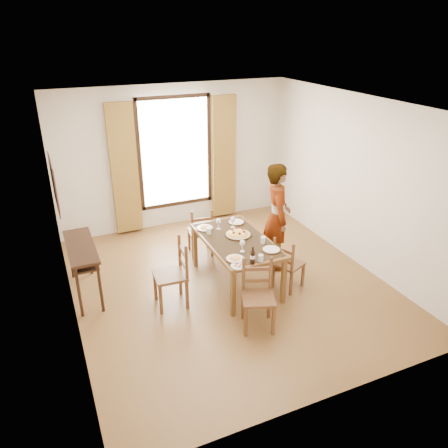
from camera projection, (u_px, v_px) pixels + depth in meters
name	position (u px, v px, depth m)	size (l,w,h in m)	color
ground	(228.00, 283.00, 6.75)	(5.00, 5.00, 0.00)	#502C19
room_shell	(225.00, 187.00, 6.20)	(4.60, 5.10, 2.74)	beige
console_table	(81.00, 253.00, 6.22)	(0.38, 1.20, 0.80)	black
dining_table	(236.00, 243.00, 6.48)	(0.90, 1.60, 0.76)	brown
chair_west	(173.00, 276.00, 6.08)	(0.46, 0.46, 0.98)	brown
chair_north	(201.00, 233.00, 7.44)	(0.44, 0.44, 0.88)	brown
chair_south	(258.00, 297.00, 5.64)	(0.53, 0.53, 0.93)	brown
chair_east	(288.00, 265.00, 6.48)	(0.50, 0.50, 0.85)	brown
man	(277.00, 217.00, 6.90)	(0.61, 0.74, 1.75)	gray
plate_sw	(235.00, 258.00, 5.88)	(0.27, 0.27, 0.05)	silver
plate_se	(271.00, 249.00, 6.12)	(0.27, 0.27, 0.05)	silver
plate_nw	(205.00, 227.00, 6.76)	(0.27, 0.27, 0.05)	silver
plate_ne	(236.00, 221.00, 6.96)	(0.27, 0.27, 0.05)	silver
pasta_platter	(238.00, 232.00, 6.54)	(0.40, 0.40, 0.10)	orange
caprese_plate	(238.00, 265.00, 5.71)	(0.20, 0.20, 0.04)	silver
wine_glass_a	(242.00, 246.00, 6.06)	(0.08, 0.08, 0.18)	white
wine_glass_b	(233.00, 222.00, 6.78)	(0.08, 0.08, 0.18)	white
wine_glass_c	(219.00, 224.00, 6.72)	(0.08, 0.08, 0.18)	white
tumbler_a	(263.00, 240.00, 6.31)	(0.07, 0.07, 0.10)	silver
tumbler_b	(209.00, 231.00, 6.58)	(0.07, 0.07, 0.10)	silver
tumbler_c	(261.00, 258.00, 5.82)	(0.07, 0.07, 0.10)	silver
wine_bottle	(253.00, 255.00, 5.75)	(0.07, 0.07, 0.25)	black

